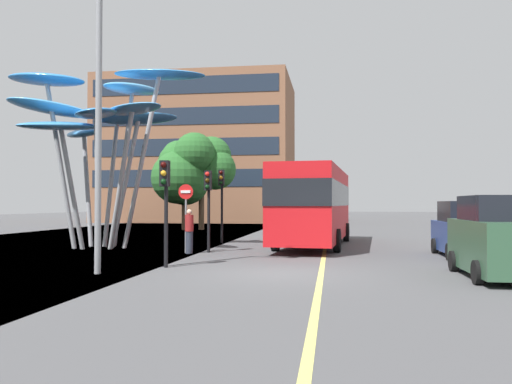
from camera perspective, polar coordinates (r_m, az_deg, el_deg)
ground at (r=15.19m, az=-0.28°, el=-8.96°), size 120.00×240.00×0.10m
red_bus at (r=24.80m, az=6.35°, el=-1.05°), size 3.52×11.15×3.81m
leaf_sculpture at (r=24.97m, az=-16.63°, el=8.13°), size 9.26×8.52×8.05m
traffic_light_kerb_near at (r=16.46m, az=-9.84°, el=0.24°), size 0.28×0.42×3.31m
traffic_light_kerb_far at (r=21.36m, az=-5.22°, el=-0.11°), size 0.28×0.42×3.32m
traffic_light_island_mid at (r=26.60m, az=-3.77°, el=0.22°), size 0.28×0.42×3.70m
car_parked_near at (r=15.44m, az=24.95°, el=-4.65°), size 2.00×4.16×2.20m
car_parked_mid at (r=21.07m, az=21.97°, el=-3.94°), size 2.04×4.33×2.08m
street_lamp at (r=15.72m, az=-15.38°, el=11.52°), size 1.89×0.44×8.66m
tree_pavement_near at (r=40.32m, az=-8.22°, el=2.52°), size 3.99×4.97×6.92m
tree_pavement_far at (r=40.22m, az=-6.14°, el=2.67°), size 5.60×4.88×7.32m
pedestrian at (r=21.11m, az=-7.27°, el=-4.24°), size 0.34×0.34×1.76m
no_entry_sign at (r=21.25m, az=-7.63°, el=-1.68°), size 0.60×0.12×2.76m
backdrop_building at (r=60.61m, az=-6.17°, el=4.37°), size 20.93×13.11×15.92m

